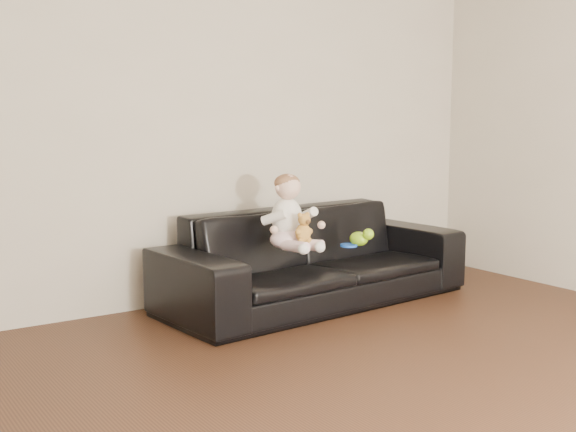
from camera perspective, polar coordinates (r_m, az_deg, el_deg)
wall_back at (r=5.03m, az=-7.50°, el=7.84°), size 5.00×0.00×5.00m
sofa at (r=5.05m, az=2.17°, el=-3.23°), size 2.29×1.05×0.65m
baby at (r=4.73m, az=0.09°, el=-0.02°), size 0.37×0.45×0.50m
teddy_bear at (r=4.62m, az=1.24°, el=-0.97°), size 0.13×0.13×0.20m
toy_green at (r=4.90m, az=5.61°, el=-1.81°), size 0.13×0.15×0.10m
toy_rattle at (r=4.95m, az=5.55°, el=-1.89°), size 0.08×0.08×0.06m
toy_blue_disc at (r=4.88m, az=4.82°, el=-2.33°), size 0.14×0.14×0.02m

